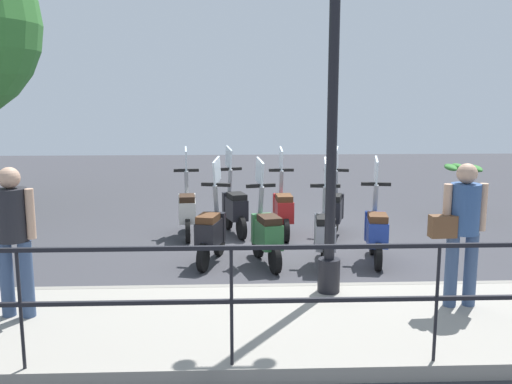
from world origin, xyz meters
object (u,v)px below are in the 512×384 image
at_px(scooter_far_0, 334,209).
at_px(scooter_far_2, 234,207).
at_px(scooter_near_0, 376,231).
at_px(scooter_near_3, 211,231).
at_px(scooter_far_1, 283,209).
at_px(scooter_far_3, 187,210).
at_px(scooter_near_1, 325,233).
at_px(pedestrian_with_bag, 462,224).
at_px(scooter_near_2, 266,233).
at_px(pedestrian_distant, 13,231).
at_px(potted_palm, 461,195).
at_px(lamp_post_near, 332,123).

distance_m(scooter_far_0, scooter_far_2, 1.74).
bearing_deg(scooter_near_0, scooter_near_3, 97.46).
height_order(scooter_far_0, scooter_far_1, same).
distance_m(scooter_far_1, scooter_far_3, 1.66).
height_order(scooter_near_0, scooter_near_1, same).
relative_size(pedestrian_with_bag, scooter_far_0, 1.03).
distance_m(scooter_near_2, scooter_far_3, 2.13).
height_order(pedestrian_distant, scooter_near_1, pedestrian_distant).
distance_m(scooter_near_1, scooter_near_2, 0.85).
xyz_separation_m(scooter_near_1, scooter_far_3, (1.76, 2.12, 0.00)).
bearing_deg(scooter_near_3, scooter_far_2, 3.23).
bearing_deg(scooter_near_2, scooter_far_2, -0.34).
height_order(scooter_near_2, scooter_far_0, same).
bearing_deg(scooter_far_1, scooter_far_0, -93.83).
distance_m(pedestrian_with_bag, scooter_far_2, 4.67).
distance_m(scooter_near_2, scooter_near_3, 0.81).
bearing_deg(scooter_far_1, pedestrian_with_bag, -159.10).
xyz_separation_m(pedestrian_distant, scooter_near_3, (2.30, -1.95, -0.60)).
bearing_deg(pedestrian_distant, potted_palm, 135.38).
height_order(pedestrian_distant, scooter_far_3, pedestrian_distant).
distance_m(lamp_post_near, potted_palm, 6.03).
height_order(scooter_near_3, scooter_far_3, same).
relative_size(scooter_near_2, scooter_far_3, 1.00).
xyz_separation_m(scooter_near_2, scooter_far_1, (1.67, -0.39, 0.00)).
bearing_deg(lamp_post_near, scooter_near_2, 22.62).
height_order(scooter_far_0, scooter_far_3, same).
bearing_deg(scooter_far_3, scooter_near_0, -124.51).
xyz_separation_m(lamp_post_near, scooter_near_1, (1.51, -0.20, -1.66)).
xyz_separation_m(scooter_near_0, scooter_far_3, (1.64, 2.89, 0.00)).
height_order(lamp_post_near, scooter_far_3, lamp_post_near).
relative_size(lamp_post_near, scooter_far_2, 2.91).
relative_size(scooter_near_2, scooter_far_0, 1.00).
distance_m(potted_palm, scooter_near_3, 5.73).
relative_size(potted_palm, scooter_far_0, 0.69).
distance_m(pedestrian_distant, scooter_near_3, 3.07).
relative_size(pedestrian_with_bag, scooter_far_2, 1.03).
bearing_deg(scooter_far_0, scooter_far_2, 98.98).
xyz_separation_m(pedestrian_distant, scooter_far_3, (3.88, -1.48, -0.60)).
xyz_separation_m(pedestrian_with_bag, scooter_near_2, (2.07, 2.00, -0.60)).
relative_size(lamp_post_near, scooter_far_3, 2.91).
bearing_deg(scooter_far_1, lamp_post_near, -177.83).
bearing_deg(scooter_near_0, scooter_far_2, 58.00).
height_order(lamp_post_near, scooter_near_0, lamp_post_near).
distance_m(scooter_near_3, scooter_far_3, 1.66).
bearing_deg(scooter_far_0, lamp_post_near, -175.26).
relative_size(scooter_near_3, scooter_far_0, 1.00).
bearing_deg(potted_palm, lamp_post_near, 143.33).
bearing_deg(scooter_far_1, potted_palm, -71.65).
xyz_separation_m(scooter_far_0, scooter_far_2, (0.21, 1.73, 0.00)).
xyz_separation_m(potted_palm, scooter_far_0, (-1.43, 2.83, 0.04)).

